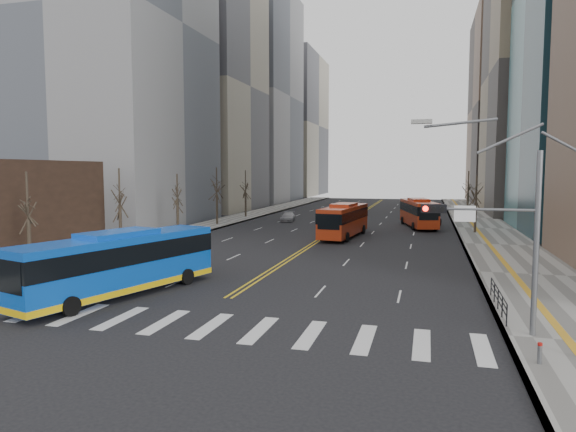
{
  "coord_description": "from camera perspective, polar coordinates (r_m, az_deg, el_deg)",
  "views": [
    {
      "loc": [
        10.73,
        -21.41,
        7.18
      ],
      "look_at": [
        2.19,
        9.86,
        4.28
      ],
      "focal_mm": 32.0,
      "sensor_mm": 36.0,
      "label": 1
    }
  ],
  "objects": [
    {
      "name": "car_dark_mid",
      "position": [
        69.17,
        15.84,
        -0.53
      ],
      "size": [
        2.41,
        3.91,
        1.24
      ],
      "primitive_type": "imported",
      "rotation": [
        0.0,
        0.0,
        -0.28
      ],
      "color": "black",
      "rests_on": "ground"
    },
    {
      "name": "ground",
      "position": [
        25.0,
        -11.1,
        -11.68
      ],
      "size": [
        220.0,
        220.0,
        0.0
      ],
      "primitive_type": "plane",
      "color": "black"
    },
    {
      "name": "office_towers",
      "position": [
        92.07,
        8.72,
        15.52
      ],
      "size": [
        83.0,
        134.0,
        58.0
      ],
      "color": "gray",
      "rests_on": "ground"
    },
    {
      "name": "car_silver",
      "position": [
        72.57,
        -0.01,
        -0.07
      ],
      "size": [
        2.46,
        4.64,
        1.28
      ],
      "primitive_type": "imported",
      "rotation": [
        0.0,
        0.0,
        0.16
      ],
      "color": "#9A9A9F",
      "rests_on": "ground"
    },
    {
      "name": "crosswalk",
      "position": [
        25.0,
        -11.1,
        -11.67
      ],
      "size": [
        26.7,
        4.0,
        0.01
      ],
      "color": "silver",
      "rests_on": "ground"
    },
    {
      "name": "red_bus_near",
      "position": [
        55.38,
        6.23,
        -0.27
      ],
      "size": [
        3.84,
        11.73,
        3.64
      ],
      "color": "#B33013",
      "rests_on": "ground"
    },
    {
      "name": "bollards",
      "position": [
        22.93,
        29.22,
        -12.36
      ],
      "size": [
        2.87,
        3.17,
        0.78
      ],
      "color": "slate",
      "rests_on": "sidewalk_right"
    },
    {
      "name": "sidewalk_right",
      "position": [
        67.13,
        20.97,
        -1.31
      ],
      "size": [
        7.0,
        130.0,
        0.15
      ],
      "primitive_type": "cube",
      "color": "slate",
      "rests_on": "ground"
    },
    {
      "name": "car_white",
      "position": [
        34.7,
        -20.94,
        -5.99
      ],
      "size": [
        2.9,
        4.52,
        1.41
      ],
      "primitive_type": "imported",
      "rotation": [
        0.0,
        0.0,
        -0.36
      ],
      "color": "white",
      "rests_on": "ground"
    },
    {
      "name": "car_dark_far",
      "position": [
        88.92,
        14.25,
        0.72
      ],
      "size": [
        2.84,
        4.78,
        1.25
      ],
      "primitive_type": "imported",
      "rotation": [
        0.0,
        0.0,
        -0.18
      ],
      "color": "black",
      "rests_on": "ground"
    },
    {
      "name": "sidewalk_left",
      "position": [
        72.13,
        -6.99,
        -0.59
      ],
      "size": [
        5.0,
        130.0,
        0.15
      ],
      "primitive_type": "cube",
      "color": "slate",
      "rests_on": "ground"
    },
    {
      "name": "red_bus_far",
      "position": [
        66.8,
        14.29,
        0.52
      ],
      "size": [
        5.14,
        11.81,
        3.64
      ],
      "color": "#B33013",
      "rests_on": "ground"
    },
    {
      "name": "street_trees",
      "position": [
        58.8,
        -2.48,
        2.85
      ],
      "size": [
        35.2,
        47.2,
        7.6
      ],
      "color": "#2B231A",
      "rests_on": "ground"
    },
    {
      "name": "blue_bus",
      "position": [
        31.0,
        -18.26,
        -4.84
      ],
      "size": [
        6.29,
        13.19,
        3.74
      ],
      "color": "blue",
      "rests_on": "ground"
    },
    {
      "name": "centerline",
      "position": [
        77.49,
        7.24,
        -0.25
      ],
      "size": [
        0.55,
        100.0,
        0.01
      ],
      "color": "gold",
      "rests_on": "ground"
    },
    {
      "name": "pedestrian_railing",
      "position": [
        28.36,
        22.32,
        -8.23
      ],
      "size": [
        0.06,
        6.06,
        1.02
      ],
      "color": "black",
      "rests_on": "sidewalk_right"
    },
    {
      "name": "signal_mast",
      "position": [
        23.71,
        22.54,
        -0.91
      ],
      "size": [
        5.37,
        0.37,
        9.39
      ],
      "color": "slate",
      "rests_on": "ground"
    }
  ]
}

